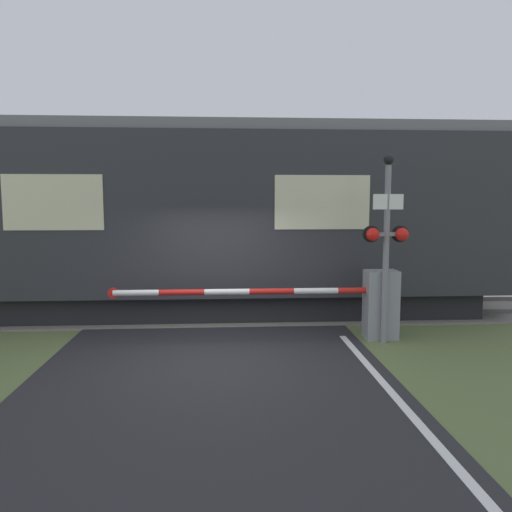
% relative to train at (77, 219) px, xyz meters
% --- Properties ---
extents(ground_plane, '(80.00, 80.00, 0.00)m').
position_rel_train_xyz_m(ground_plane, '(3.19, -3.42, -2.19)').
color(ground_plane, '#5B6B3D').
extents(track_bed, '(36.00, 3.20, 0.13)m').
position_rel_train_xyz_m(track_bed, '(3.19, 0.00, -2.16)').
color(track_bed, slate).
rests_on(track_bed, ground_plane).
extents(train, '(19.56, 3.08, 4.28)m').
position_rel_train_xyz_m(train, '(0.00, 0.00, 0.00)').
color(train, black).
rests_on(train, ground_plane).
extents(crossing_barrier, '(5.39, 0.44, 1.30)m').
position_rel_train_xyz_m(crossing_barrier, '(5.95, -2.53, -1.49)').
color(crossing_barrier, gray).
rests_on(crossing_barrier, ground_plane).
extents(signal_post, '(0.83, 0.26, 3.43)m').
position_rel_train_xyz_m(signal_post, '(6.30, -2.85, -0.24)').
color(signal_post, gray).
rests_on(signal_post, ground_plane).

